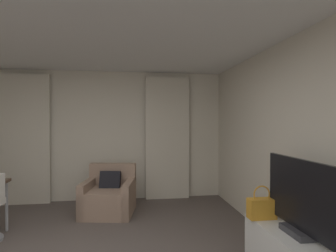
{
  "coord_description": "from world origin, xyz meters",
  "views": [
    {
      "loc": [
        0.59,
        -2.71,
        1.6
      ],
      "look_at": [
        1.15,
        1.25,
        1.52
      ],
      "focal_mm": 29.54,
      "sensor_mm": 36.0,
      "label": 1
    }
  ],
  "objects": [
    {
      "name": "wall_window",
      "position": [
        0.0,
        3.03,
        1.3
      ],
      "size": [
        5.12,
        0.06,
        2.6
      ],
      "color": "beige",
      "rests_on": "ground"
    },
    {
      "name": "wall_right",
      "position": [
        2.53,
        0.0,
        1.3
      ],
      "size": [
        0.06,
        6.12,
        2.6
      ],
      "color": "beige",
      "rests_on": "ground"
    },
    {
      "name": "ceiling",
      "position": [
        0.0,
        0.0,
        2.63
      ],
      "size": [
        5.12,
        6.12,
        0.06
      ],
      "primitive_type": "cube",
      "color": "white",
      "rests_on": "wall_left"
    },
    {
      "name": "curtain_left_panel",
      "position": [
        -1.38,
        2.9,
        1.25
      ],
      "size": [
        0.9,
        0.06,
        2.5
      ],
      "color": "beige",
      "rests_on": "ground"
    },
    {
      "name": "curtain_right_panel",
      "position": [
        1.38,
        2.9,
        1.25
      ],
      "size": [
        0.9,
        0.06,
        2.5
      ],
      "color": "beige",
      "rests_on": "ground"
    },
    {
      "name": "armchair",
      "position": [
        0.25,
        2.13,
        0.28
      ],
      "size": [
        0.96,
        0.95,
        0.82
      ],
      "color": "#997A66",
      "rests_on": "ground"
    },
    {
      "name": "tv_flatscreen",
      "position": [
        2.19,
        -0.31,
        0.86
      ],
      "size": [
        0.2,
        1.01,
        0.73
      ],
      "color": "#333338",
      "rests_on": "tv_console"
    },
    {
      "name": "handbag_primary",
      "position": [
        2.05,
        0.16,
        0.63
      ],
      "size": [
        0.3,
        0.14,
        0.37
      ],
      "color": "orange",
      "rests_on": "tv_console"
    }
  ]
}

